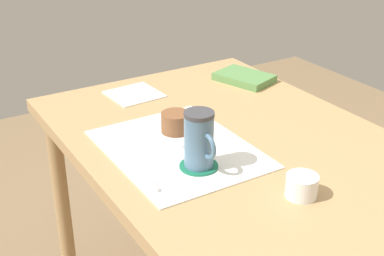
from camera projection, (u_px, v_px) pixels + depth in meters
dining_table at (239, 173)px, 1.41m from camera, size 1.16×0.78×0.75m
placemat at (178, 149)px, 1.34m from camera, size 0.43×0.33×0.00m
pastry_plate at (176, 134)px, 1.40m from camera, size 0.16×0.16×0.01m
pastry at (176, 122)px, 1.39m from camera, size 0.08×0.08×0.05m
coffee_coaster at (199, 166)px, 1.26m from camera, size 0.09×0.09×0.00m
coffee_mug at (199, 140)px, 1.22m from camera, size 0.10×0.07×0.14m
teaspoon at (147, 177)px, 1.21m from camera, size 0.13×0.02×0.01m
paper_napkin at (134, 94)px, 1.67m from camera, size 0.16×0.16×0.00m
sugar_bowl at (302, 186)px, 1.14m from camera, size 0.07×0.07×0.05m
small_book at (244, 78)px, 1.78m from camera, size 0.21×0.17×0.02m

